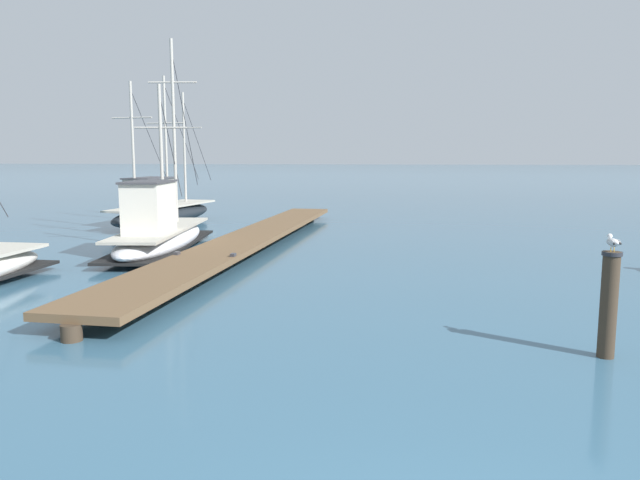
{
  "coord_description": "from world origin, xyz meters",
  "views": [
    {
      "loc": [
        -0.61,
        -3.16,
        3.14
      ],
      "look_at": [
        -2.26,
        9.07,
        1.4
      ],
      "focal_mm": 33.87,
      "sensor_mm": 36.0,
      "label": 1
    }
  ],
  "objects_px": {
    "mooring_piling": "(609,303)",
    "perched_seagull": "(613,242)",
    "fishing_boat_2": "(162,209)",
    "fishing_boat_1": "(159,232)"
  },
  "relations": [
    {
      "from": "mooring_piling",
      "to": "perched_seagull",
      "type": "distance_m",
      "value": 0.95
    },
    {
      "from": "fishing_boat_2",
      "to": "mooring_piling",
      "type": "distance_m",
      "value": 21.35
    },
    {
      "from": "fishing_boat_1",
      "to": "mooring_piling",
      "type": "relative_size",
      "value": 5.43
    },
    {
      "from": "fishing_boat_2",
      "to": "perched_seagull",
      "type": "distance_m",
      "value": 21.39
    },
    {
      "from": "fishing_boat_1",
      "to": "fishing_boat_2",
      "type": "relative_size",
      "value": 1.06
    },
    {
      "from": "mooring_piling",
      "to": "fishing_boat_1",
      "type": "bearing_deg",
      "value": 141.21
    },
    {
      "from": "fishing_boat_2",
      "to": "mooring_piling",
      "type": "bearing_deg",
      "value": -49.37
    },
    {
      "from": "fishing_boat_2",
      "to": "mooring_piling",
      "type": "xyz_separation_m",
      "value": [
        13.9,
        -16.21,
        0.16
      ]
    },
    {
      "from": "fishing_boat_1",
      "to": "fishing_boat_2",
      "type": "xyz_separation_m",
      "value": [
        -2.94,
        7.39,
        0.03
      ]
    },
    {
      "from": "mooring_piling",
      "to": "fishing_boat_2",
      "type": "bearing_deg",
      "value": 130.63
    }
  ]
}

